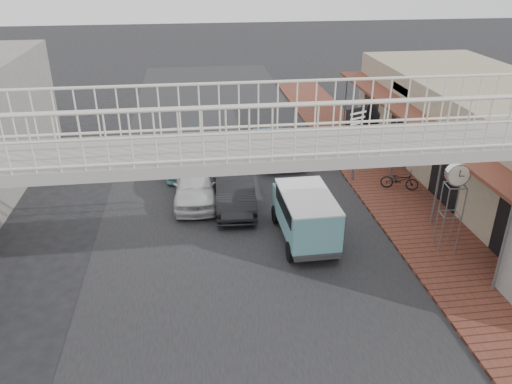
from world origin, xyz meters
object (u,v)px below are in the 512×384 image
object	(u,v)px
dark_sedan	(235,189)
angkot_curb	(277,143)
motorcycle_far	(341,151)
white_hatchback	(196,183)
angkot_far	(186,155)
angkot_van	(305,210)
street_clock	(457,178)
arrow_sign	(373,117)
motorcycle_near	(400,180)

from	to	relation	value
dark_sedan	angkot_curb	size ratio (longest dim) A/B	0.84
angkot_curb	motorcycle_far	distance (m)	3.10
white_hatchback	angkot_far	xyz separation A→B (m)	(-0.33, 3.34, -0.06)
angkot_van	street_clock	xyz separation A→B (m)	(4.43, -1.27, 1.47)
white_hatchback	arrow_sign	size ratio (longest dim) A/B	1.24
motorcycle_far	dark_sedan	bearing A→B (deg)	106.22
street_clock	angkot_van	bearing A→B (deg)	170.98
angkot_far	motorcycle_far	bearing A→B (deg)	-2.69
angkot_curb	angkot_van	size ratio (longest dim) A/B	1.35
motorcycle_near	street_clock	bearing A→B (deg)	-160.11
street_clock	arrow_sign	bearing A→B (deg)	102.52
dark_sedan	white_hatchback	bearing A→B (deg)	157.27
white_hatchback	arrow_sign	distance (m)	7.80
motorcycle_near	motorcycle_far	world-z (taller)	motorcycle_far
angkot_van	street_clock	bearing A→B (deg)	-17.05
angkot_curb	arrow_sign	size ratio (longest dim) A/B	1.50
angkot_far	street_clock	distance (m)	11.88
white_hatchback	street_clock	world-z (taller)	street_clock
dark_sedan	arrow_sign	world-z (taller)	arrow_sign
dark_sedan	arrow_sign	distance (m)	6.57
motorcycle_far	angkot_curb	bearing A→B (deg)	46.90
motorcycle_near	motorcycle_far	bearing A→B (deg)	48.82
motorcycle_near	motorcycle_far	size ratio (longest dim) A/B	0.88
angkot_far	white_hatchback	bearing A→B (deg)	-83.29
angkot_far	street_clock	world-z (taller)	street_clock
motorcycle_near	street_clock	distance (m)	5.01
street_clock	motorcycle_far	bearing A→B (deg)	106.01
angkot_curb	street_clock	bearing A→B (deg)	116.55
angkot_far	motorcycle_far	size ratio (longest dim) A/B	2.55
motorcycle_far	street_clock	world-z (taller)	street_clock
angkot_far	street_clock	xyz separation A→B (m)	(8.35, -8.22, 1.96)
motorcycle_far	arrow_sign	world-z (taller)	arrow_sign
white_hatchback	motorcycle_far	bearing A→B (deg)	25.01
angkot_van	angkot_far	bearing A→B (deg)	118.35
white_hatchback	angkot_van	distance (m)	5.11
motorcycle_near	arrow_sign	size ratio (longest dim) A/B	0.46
angkot_far	motorcycle_near	distance (m)	9.39
motorcycle_near	arrow_sign	distance (m)	2.84
dark_sedan	street_clock	world-z (taller)	street_clock
angkot_van	motorcycle_far	size ratio (longest dim) A/B	2.11
angkot_van	dark_sedan	bearing A→B (deg)	124.87
arrow_sign	angkot_curb	bearing A→B (deg)	113.72
motorcycle_near	white_hatchback	bearing A→B (deg)	111.16
angkot_van	motorcycle_near	bearing A→B (deg)	33.68
dark_sedan	angkot_far	size ratio (longest dim) A/B	0.94
dark_sedan	motorcycle_near	bearing A→B (deg)	6.09
angkot_curb	motorcycle_near	bearing A→B (deg)	136.22
motorcycle_near	street_clock	xyz separation A→B (m)	(-0.29, -4.54, 2.10)
angkot_curb	angkot_far	xyz separation A→B (m)	(-4.32, -0.86, -0.04)
motorcycle_far	motorcycle_near	bearing A→B (deg)	-172.53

